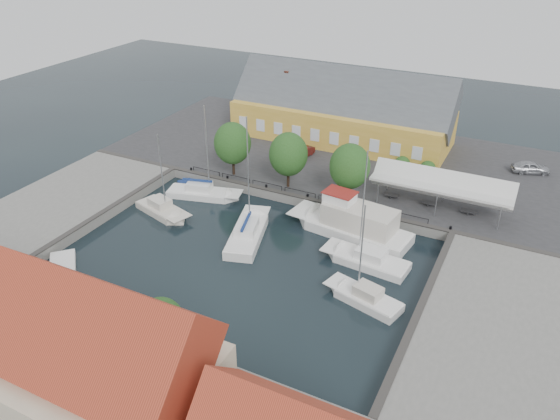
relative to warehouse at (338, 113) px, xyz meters
name	(u,v)px	position (x,y,z in m)	size (l,w,h in m)	color
ground	(251,252)	(2.60, -28.36, -4.43)	(140.00, 140.00, 0.00)	black
north_quay	(341,158)	(2.60, -5.36, -3.93)	(56.00, 26.00, 1.00)	#2D2D30
west_quay	(60,206)	(-19.40, -30.36, -3.93)	(12.00, 24.00, 1.00)	slate
east_quay	(497,333)	(24.60, -30.36, -3.93)	(12.00, 24.00, 1.00)	slate
south_bank	(87,411)	(2.60, -49.36, -3.93)	(56.00, 14.00, 1.00)	slate
quay_edge_fittings	(275,219)	(2.62, -23.61, -3.37)	(56.00, 24.72, 0.40)	#383533
warehouse	(338,113)	(0.00, 0.00, 0.00)	(28.56, 14.00, 9.55)	gold
tent_canopy	(442,185)	(16.60, -13.86, -0.74)	(14.00, 4.00, 2.83)	silver
quay_trees	(288,154)	(0.60, -16.36, 0.45)	(18.20, 4.20, 6.30)	black
car_silver	(531,167)	(24.24, -0.54, -2.71)	(1.70, 4.23, 1.44)	#A6A7AD
car_red	(303,153)	(-1.31, -8.24, -2.81)	(1.30, 3.74, 1.23)	#521612
center_sailboat	(248,235)	(1.09, -26.31, -4.06)	(5.19, 9.47, 12.60)	white
trawler	(353,225)	(9.98, -21.13, -3.41)	(12.87, 5.26, 5.00)	white
east_boat_a	(367,261)	(12.87, -25.38, -4.17)	(8.25, 3.40, 11.41)	white
east_boat_b	(364,299)	(14.44, -30.65, -4.17)	(6.92, 3.80, 9.35)	white
west_boat_a	(203,194)	(-7.67, -21.03, -4.16)	(8.62, 4.39, 11.14)	white
west_boat_b	(163,211)	(-9.28, -26.15, -4.17)	(7.20, 4.24, 9.63)	beige
launch_sw	(63,270)	(-10.78, -38.45, -4.34)	(5.42, 5.38, 0.98)	white
launch_nw	(190,188)	(-10.03, -20.13, -4.34)	(4.09, 3.35, 0.88)	navy
townhouses	(67,385)	(4.52, -51.60, 1.40)	(36.30, 8.50, 12.00)	beige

